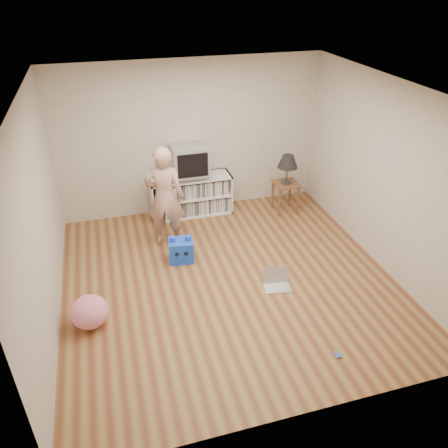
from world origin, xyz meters
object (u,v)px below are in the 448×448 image
person (165,197)px  plush_pink (89,312)px  crt_tv (190,160)px  side_table (286,190)px  dvd_deck (190,175)px  plush_blue (181,250)px  media_unit (191,195)px  table_lamp (288,162)px  laptop (276,281)px

person → plush_pink: 2.08m
crt_tv → side_table: bearing=-12.8°
side_table → dvd_deck: bearing=167.1°
plush_blue → plush_pink: plush_blue is taller
media_unit → plush_blue: media_unit is taller
media_unit → table_lamp: 1.76m
crt_tv → dvd_deck: bearing=90.0°
table_lamp → laptop: bearing=-115.5°
crt_tv → laptop: (0.69, -2.31, -0.95)m
dvd_deck → plush_pink: dvd_deck is taller
table_lamp → person: person is taller
side_table → media_unit: bearing=166.6°
media_unit → plush_blue: bearing=-108.1°
media_unit → side_table: bearing=-13.4°
plush_blue → plush_pink: 1.69m
table_lamp → plush_pink: table_lamp is taller
person → laptop: (1.25, -1.48, -0.74)m
crt_tv → plush_blue: (-0.45, -1.36, -0.84)m
laptop → plush_blue: size_ratio=0.96×
dvd_deck → side_table: (1.62, -0.37, -0.32)m
laptop → plush_pink: bearing=-170.2°
crt_tv → plush_blue: bearing=-108.4°
person → laptop: bearing=147.9°
dvd_deck → person: 1.01m
dvd_deck → crt_tv: crt_tv is taller
laptop → dvd_deck: bearing=114.3°
dvd_deck → plush_pink: 3.04m
side_table → plush_pink: size_ratio=1.19×
media_unit → table_lamp: (1.62, -0.39, 0.59)m
person → laptop: person is taller
crt_tv → plush_pink: crt_tv is taller
crt_tv → laptop: bearing=-73.5°
person → plush_blue: bearing=119.6°
crt_tv → side_table: 1.76m
crt_tv → plush_pink: bearing=-126.6°
plush_blue → laptop: bearing=-31.9°
laptop → plush_blue: plush_blue is taller
dvd_deck → laptop: dvd_deck is taller
media_unit → side_table: 1.66m
person → crt_tv: bearing=-106.4°
crt_tv → person: (-0.56, -0.83, -0.21)m
media_unit → laptop: (0.69, -2.33, -0.28)m
plush_blue → plush_pink: (-1.33, -1.04, 0.02)m
person → plush_pink: (-1.22, -1.57, -0.61)m
table_lamp → plush_pink: 4.03m
crt_tv → laptop: 2.60m
laptop → plush_pink: 2.47m
dvd_deck → laptop: 2.51m
crt_tv → plush_pink: (-1.78, -2.40, -0.82)m
table_lamp → person: size_ratio=0.32×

